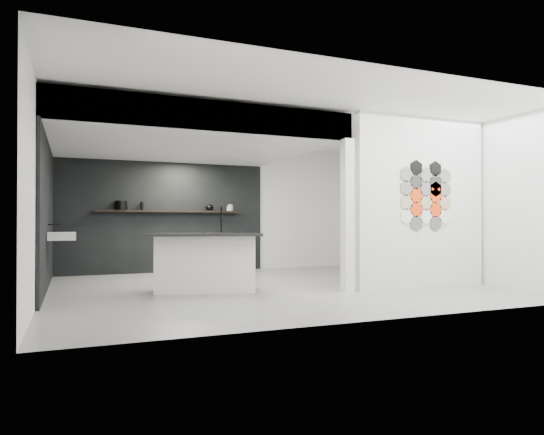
{
  "coord_description": "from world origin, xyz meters",
  "views": [
    {
      "loc": [
        -3.07,
        -7.44,
        1.07
      ],
      "look_at": [
        0.1,
        0.3,
        1.15
      ],
      "focal_mm": 32.0,
      "sensor_mm": 36.0,
      "label": 1
    }
  ],
  "objects_px": {
    "wall_basin": "(62,236)",
    "bottle_dark": "(142,206)",
    "kitchen_island": "(205,261)",
    "stockpot": "(121,205)",
    "kettle": "(210,208)",
    "partition_panel": "(421,202)",
    "glass_bowl": "(230,209)",
    "glass_vase": "(230,208)",
    "utensil_cup": "(126,208)"
  },
  "relations": [
    {
      "from": "wall_basin",
      "to": "bottle_dark",
      "type": "xyz_separation_m",
      "value": [
        1.47,
        2.07,
        0.56
      ]
    },
    {
      "from": "kitchen_island",
      "to": "stockpot",
      "type": "distance_m",
      "value": 3.3
    },
    {
      "from": "kettle",
      "to": "bottle_dark",
      "type": "xyz_separation_m",
      "value": [
        -1.44,
        0.0,
        0.02
      ]
    },
    {
      "from": "partition_panel",
      "to": "kettle",
      "type": "xyz_separation_m",
      "value": [
        -2.55,
        3.87,
        -0.01
      ]
    },
    {
      "from": "partition_panel",
      "to": "bottle_dark",
      "type": "height_order",
      "value": "partition_panel"
    },
    {
      "from": "partition_panel",
      "to": "kitchen_island",
      "type": "bearing_deg",
      "value": 165.82
    },
    {
      "from": "wall_basin",
      "to": "bottle_dark",
      "type": "bearing_deg",
      "value": 54.49
    },
    {
      "from": "partition_panel",
      "to": "glass_bowl",
      "type": "height_order",
      "value": "partition_panel"
    },
    {
      "from": "glass_vase",
      "to": "utensil_cup",
      "type": "bearing_deg",
      "value": 180.0
    },
    {
      "from": "kettle",
      "to": "glass_vase",
      "type": "relative_size",
      "value": 1.15
    },
    {
      "from": "partition_panel",
      "to": "bottle_dark",
      "type": "relative_size",
      "value": 16.3
    },
    {
      "from": "utensil_cup",
      "to": "kettle",
      "type": "bearing_deg",
      "value": 0.0
    },
    {
      "from": "glass_bowl",
      "to": "bottle_dark",
      "type": "xyz_separation_m",
      "value": [
        -1.91,
        0.0,
        0.03
      ]
    },
    {
      "from": "partition_panel",
      "to": "glass_vase",
      "type": "relative_size",
      "value": 19.42
    },
    {
      "from": "wall_basin",
      "to": "utensil_cup",
      "type": "xyz_separation_m",
      "value": [
        1.16,
        2.07,
        0.51
      ]
    },
    {
      "from": "kitchen_island",
      "to": "glass_bowl",
      "type": "distance_m",
      "value": 3.41
    },
    {
      "from": "wall_basin",
      "to": "partition_panel",
      "type": "bearing_deg",
      "value": -18.23
    },
    {
      "from": "partition_panel",
      "to": "stockpot",
      "type": "height_order",
      "value": "partition_panel"
    },
    {
      "from": "stockpot",
      "to": "utensil_cup",
      "type": "relative_size",
      "value": 2.54
    },
    {
      "from": "wall_basin",
      "to": "kitchen_island",
      "type": "xyz_separation_m",
      "value": [
        2.05,
        -0.94,
        -0.39
      ]
    },
    {
      "from": "stockpot",
      "to": "glass_bowl",
      "type": "xyz_separation_m",
      "value": [
        2.32,
        0.0,
        -0.04
      ]
    },
    {
      "from": "kitchen_island",
      "to": "glass_vase",
      "type": "bearing_deg",
      "value": 81.04
    },
    {
      "from": "glass_bowl",
      "to": "glass_vase",
      "type": "relative_size",
      "value": 1.01
    },
    {
      "from": "partition_panel",
      "to": "utensil_cup",
      "type": "relative_size",
      "value": 31.32
    },
    {
      "from": "stockpot",
      "to": "utensil_cup",
      "type": "xyz_separation_m",
      "value": [
        0.1,
        0.0,
        -0.05
      ]
    },
    {
      "from": "kettle",
      "to": "kitchen_island",
      "type": "bearing_deg",
      "value": -109.19
    },
    {
      "from": "bottle_dark",
      "to": "wall_basin",
      "type": "bearing_deg",
      "value": -125.51
    },
    {
      "from": "wall_basin",
      "to": "glass_bowl",
      "type": "relative_size",
      "value": 4.11
    },
    {
      "from": "glass_vase",
      "to": "bottle_dark",
      "type": "distance_m",
      "value": 1.92
    },
    {
      "from": "wall_basin",
      "to": "glass_bowl",
      "type": "xyz_separation_m",
      "value": [
        3.38,
        2.07,
        0.52
      ]
    },
    {
      "from": "stockpot",
      "to": "kettle",
      "type": "bearing_deg",
      "value": 0.0
    },
    {
      "from": "kitchen_island",
      "to": "stockpot",
      "type": "xyz_separation_m",
      "value": [
        -0.99,
        3.0,
        0.95
      ]
    },
    {
      "from": "partition_panel",
      "to": "glass_vase",
      "type": "height_order",
      "value": "partition_panel"
    },
    {
      "from": "bottle_dark",
      "to": "glass_vase",
      "type": "bearing_deg",
      "value": 0.0
    },
    {
      "from": "glass_vase",
      "to": "wall_basin",
      "type": "bearing_deg",
      "value": -148.65
    },
    {
      "from": "wall_basin",
      "to": "kettle",
      "type": "distance_m",
      "value": 3.61
    },
    {
      "from": "kitchen_island",
      "to": "glass_vase",
      "type": "distance_m",
      "value": 3.42
    },
    {
      "from": "wall_basin",
      "to": "utensil_cup",
      "type": "relative_size",
      "value": 6.71
    },
    {
      "from": "kitchen_island",
      "to": "bottle_dark",
      "type": "relative_size",
      "value": 10.7
    },
    {
      "from": "kettle",
      "to": "glass_vase",
      "type": "bearing_deg",
      "value": -3.12
    },
    {
      "from": "kitchen_island",
      "to": "glass_vase",
      "type": "xyz_separation_m",
      "value": [
        1.34,
        3.0,
        0.93
      ]
    },
    {
      "from": "wall_basin",
      "to": "bottle_dark",
      "type": "relative_size",
      "value": 3.49
    },
    {
      "from": "partition_panel",
      "to": "glass_vase",
      "type": "bearing_deg",
      "value": 118.23
    },
    {
      "from": "stockpot",
      "to": "glass_vase",
      "type": "bearing_deg",
      "value": 0.0
    },
    {
      "from": "stockpot",
      "to": "glass_bowl",
      "type": "bearing_deg",
      "value": 0.0
    },
    {
      "from": "wall_basin",
      "to": "kitchen_island",
      "type": "bearing_deg",
      "value": -24.57
    },
    {
      "from": "partition_panel",
      "to": "kettle",
      "type": "height_order",
      "value": "partition_panel"
    },
    {
      "from": "kettle",
      "to": "stockpot",
      "type": "bearing_deg",
      "value": 176.88
    },
    {
      "from": "stockpot",
      "to": "kettle",
      "type": "distance_m",
      "value": 1.85
    },
    {
      "from": "bottle_dark",
      "to": "utensil_cup",
      "type": "xyz_separation_m",
      "value": [
        -0.32,
        0.0,
        -0.04
      ]
    }
  ]
}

